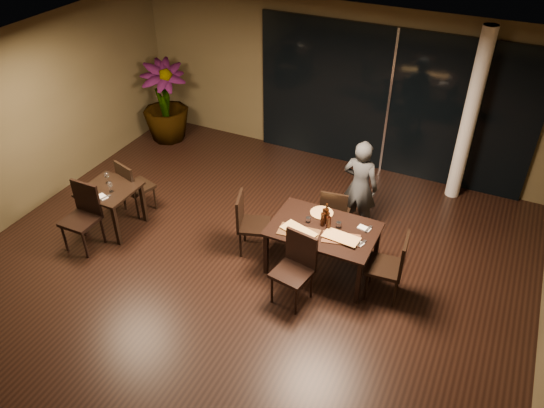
# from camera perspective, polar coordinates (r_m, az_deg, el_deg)

# --- Properties ---
(ground) EXTENTS (8.00, 8.00, 0.00)m
(ground) POSITION_cam_1_polar(r_m,az_deg,el_deg) (7.75, -3.89, -8.31)
(ground) COLOR black
(ground) RESTS_ON ground
(wall_back) EXTENTS (8.00, 0.10, 3.00)m
(wall_back) POSITION_cam_1_polar(r_m,az_deg,el_deg) (10.09, 7.17, 12.66)
(wall_back) COLOR #4C4228
(wall_back) RESTS_ON ground
(wall_left) EXTENTS (0.10, 8.00, 3.00)m
(wall_left) POSITION_cam_1_polar(r_m,az_deg,el_deg) (9.28, -26.93, 6.90)
(wall_left) COLOR #4C4228
(wall_left) RESTS_ON ground
(ceiling) EXTENTS (8.00, 8.00, 0.04)m
(ceiling) POSITION_cam_1_polar(r_m,az_deg,el_deg) (6.08, -5.03, 12.80)
(ceiling) COLOR silver
(ceiling) RESTS_ON wall_back
(window_panel) EXTENTS (5.00, 0.06, 2.70)m
(window_panel) POSITION_cam_1_polar(r_m,az_deg,el_deg) (9.83, 12.50, 10.51)
(window_panel) COLOR black
(window_panel) RESTS_ON ground
(column) EXTENTS (0.24, 0.24, 3.00)m
(column) POSITION_cam_1_polar(r_m,az_deg,el_deg) (9.32, 20.47, 8.68)
(column) COLOR white
(column) RESTS_ON ground
(main_table) EXTENTS (1.50, 1.00, 0.75)m
(main_table) POSITION_cam_1_polar(r_m,az_deg,el_deg) (7.54, 5.54, -3.05)
(main_table) COLOR black
(main_table) RESTS_ON ground
(side_table) EXTENTS (0.80, 0.80, 0.75)m
(side_table) POSITION_cam_1_polar(r_m,az_deg,el_deg) (8.74, -16.99, 0.94)
(side_table) COLOR black
(side_table) RESTS_ON ground
(chair_main_far) EXTENTS (0.47, 0.47, 0.91)m
(chair_main_far) POSITION_cam_1_polar(r_m,az_deg,el_deg) (8.25, 6.73, -0.79)
(chair_main_far) COLOR black
(chair_main_far) RESTS_ON ground
(chair_main_near) EXTENTS (0.55, 0.55, 1.03)m
(chair_main_near) POSITION_cam_1_polar(r_m,az_deg,el_deg) (7.14, 2.60, -6.53)
(chair_main_near) COLOR black
(chair_main_near) RESTS_ON ground
(chair_main_left) EXTENTS (0.58, 0.58, 0.99)m
(chair_main_left) POSITION_cam_1_polar(r_m,az_deg,el_deg) (7.94, -2.58, -1.79)
(chair_main_left) COLOR black
(chair_main_left) RESTS_ON ground
(chair_main_right) EXTENTS (0.52, 0.52, 1.02)m
(chair_main_right) POSITION_cam_1_polar(r_m,az_deg,el_deg) (7.33, 12.83, -6.30)
(chair_main_right) COLOR black
(chair_main_right) RESTS_ON ground
(chair_side_far) EXTENTS (0.56, 0.56, 0.97)m
(chair_side_far) POSITION_cam_1_polar(r_m,az_deg,el_deg) (9.05, -14.77, 2.01)
(chair_side_far) COLOR black
(chair_side_far) RESTS_ON ground
(chair_side_near) EXTENTS (0.49, 0.49, 1.06)m
(chair_side_near) POSITION_cam_1_polar(r_m,az_deg,el_deg) (8.52, -19.63, -0.88)
(chair_side_near) COLOR black
(chair_side_near) RESTS_ON ground
(diner) EXTENTS (0.56, 0.40, 1.58)m
(diner) POSITION_cam_1_polar(r_m,az_deg,el_deg) (8.38, 9.44, 1.89)
(diner) COLOR #2D3032
(diner) RESTS_ON ground
(potted_plant) EXTENTS (1.27, 1.27, 1.65)m
(potted_plant) POSITION_cam_1_polar(r_m,az_deg,el_deg) (11.15, -11.45, 10.70)
(potted_plant) COLOR #214617
(potted_plant) RESTS_ON ground
(pizza_board_left) EXTENTS (0.60, 0.34, 0.01)m
(pizza_board_left) POSITION_cam_1_polar(r_m,az_deg,el_deg) (7.39, 2.89, -3.04)
(pizza_board_left) COLOR #492D17
(pizza_board_left) RESTS_ON main_table
(pizza_board_right) EXTENTS (0.57, 0.38, 0.01)m
(pizza_board_right) POSITION_cam_1_polar(r_m,az_deg,el_deg) (7.33, 7.44, -3.71)
(pizza_board_right) COLOR #4A2918
(pizza_board_right) RESTS_ON main_table
(oblong_pizza_left) EXTENTS (0.53, 0.36, 0.02)m
(oblong_pizza_left) POSITION_cam_1_polar(r_m,az_deg,el_deg) (7.38, 2.90, -2.94)
(oblong_pizza_left) COLOR maroon
(oblong_pizza_left) RESTS_ON pizza_board_left
(oblong_pizza_right) EXTENTS (0.50, 0.26, 0.02)m
(oblong_pizza_right) POSITION_cam_1_polar(r_m,az_deg,el_deg) (7.32, 7.45, -3.61)
(oblong_pizza_right) COLOR maroon
(oblong_pizza_right) RESTS_ON pizza_board_right
(round_pizza) EXTENTS (0.33, 0.33, 0.01)m
(round_pizza) POSITION_cam_1_polar(r_m,az_deg,el_deg) (7.77, 5.37, -0.97)
(round_pizza) COLOR red
(round_pizza) RESTS_ON main_table
(bottle_a) EXTENTS (0.06, 0.06, 0.29)m
(bottle_a) POSITION_cam_1_polar(r_m,az_deg,el_deg) (7.46, 5.50, -1.41)
(bottle_a) COLOR black
(bottle_a) RESTS_ON main_table
(bottle_b) EXTENTS (0.06, 0.06, 0.29)m
(bottle_b) POSITION_cam_1_polar(r_m,az_deg,el_deg) (7.39, 6.11, -1.84)
(bottle_b) COLOR black
(bottle_b) RESTS_ON main_table
(bottle_c) EXTENTS (0.07, 0.07, 0.33)m
(bottle_c) POSITION_cam_1_polar(r_m,az_deg,el_deg) (7.50, 5.86, -1.01)
(bottle_c) COLOR black
(bottle_c) RESTS_ON main_table
(tumbler_left) EXTENTS (0.07, 0.07, 0.08)m
(tumbler_left) POSITION_cam_1_polar(r_m,az_deg,el_deg) (7.57, 3.91, -1.70)
(tumbler_left) COLOR white
(tumbler_left) RESTS_ON main_table
(tumbler_right) EXTENTS (0.07, 0.07, 0.09)m
(tumbler_right) POSITION_cam_1_polar(r_m,az_deg,el_deg) (7.51, 7.18, -2.24)
(tumbler_right) COLOR white
(tumbler_right) RESTS_ON main_table
(napkin_near) EXTENTS (0.20, 0.15, 0.01)m
(napkin_near) POSITION_cam_1_polar(r_m,az_deg,el_deg) (7.29, 9.16, -4.11)
(napkin_near) COLOR silver
(napkin_near) RESTS_ON main_table
(napkin_far) EXTENTS (0.20, 0.13, 0.01)m
(napkin_far) POSITION_cam_1_polar(r_m,az_deg,el_deg) (7.56, 9.89, -2.58)
(napkin_far) COLOR white
(napkin_far) RESTS_ON main_table
(wine_glass_a) EXTENTS (0.08, 0.08, 0.18)m
(wine_glass_a) POSITION_cam_1_polar(r_m,az_deg,el_deg) (8.77, -17.31, 2.68)
(wine_glass_a) COLOR white
(wine_glass_a) RESTS_ON side_table
(wine_glass_b) EXTENTS (0.07, 0.07, 0.17)m
(wine_glass_b) POSITION_cam_1_polar(r_m,az_deg,el_deg) (8.54, -17.00, 1.76)
(wine_glass_b) COLOR white
(wine_glass_b) RESTS_ON side_table
(side_napkin) EXTENTS (0.20, 0.16, 0.01)m
(side_napkin) POSITION_cam_1_polar(r_m,az_deg,el_deg) (8.49, -17.79, 0.75)
(side_napkin) COLOR white
(side_napkin) RESTS_ON side_table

